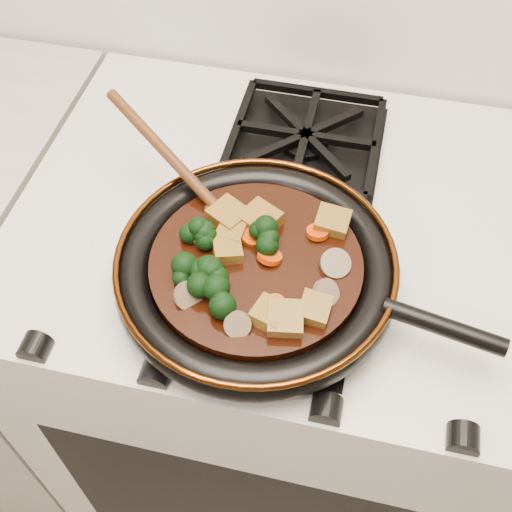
# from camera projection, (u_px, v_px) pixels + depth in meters

# --- Properties ---
(stove) EXTENTS (0.76, 0.60, 0.90)m
(stove) POSITION_uv_depth(u_px,v_px,m) (278.00, 365.00, 1.26)
(stove) COLOR beige
(stove) RESTS_ON ground
(burner_grate_front) EXTENTS (0.23, 0.23, 0.03)m
(burner_grate_front) POSITION_uv_depth(u_px,v_px,m) (266.00, 288.00, 0.80)
(burner_grate_front) COLOR black
(burner_grate_front) RESTS_ON stove
(burner_grate_back) EXTENTS (0.23, 0.23, 0.03)m
(burner_grate_back) POSITION_uv_depth(u_px,v_px,m) (305.00, 140.00, 0.97)
(burner_grate_back) COLOR black
(burner_grate_back) RESTS_ON stove
(skillet) EXTENTS (0.47, 0.35, 0.05)m
(skillet) POSITION_uv_depth(u_px,v_px,m) (258.00, 269.00, 0.78)
(skillet) COLOR black
(skillet) RESTS_ON burner_grate_front
(braising_sauce) EXTENTS (0.26, 0.26, 0.02)m
(braising_sauce) POSITION_uv_depth(u_px,v_px,m) (256.00, 266.00, 0.78)
(braising_sauce) COLOR black
(braising_sauce) RESTS_ON skillet
(tofu_cube_0) EXTENTS (0.03, 0.04, 0.02)m
(tofu_cube_0) POSITION_uv_depth(u_px,v_px,m) (231.00, 233.00, 0.79)
(tofu_cube_0) COLOR brown
(tofu_cube_0) RESTS_ON braising_sauce
(tofu_cube_1) EXTENTS (0.05, 0.05, 0.02)m
(tofu_cube_1) POSITION_uv_depth(u_px,v_px,m) (227.00, 250.00, 0.77)
(tofu_cube_1) COLOR brown
(tofu_cube_1) RESTS_ON braising_sauce
(tofu_cube_2) EXTENTS (0.06, 0.06, 0.03)m
(tofu_cube_2) POSITION_uv_depth(u_px,v_px,m) (228.00, 216.00, 0.81)
(tofu_cube_2) COLOR brown
(tofu_cube_2) RESTS_ON braising_sauce
(tofu_cube_3) EXTENTS (0.06, 0.06, 0.03)m
(tofu_cube_3) POSITION_uv_depth(u_px,v_px,m) (260.00, 220.00, 0.80)
(tofu_cube_3) COLOR brown
(tofu_cube_3) RESTS_ON braising_sauce
(tofu_cube_4) EXTENTS (0.05, 0.05, 0.02)m
(tofu_cube_4) POSITION_uv_depth(u_px,v_px,m) (269.00, 315.00, 0.72)
(tofu_cube_4) COLOR brown
(tofu_cube_4) RESTS_ON braising_sauce
(tofu_cube_5) EXTENTS (0.05, 0.05, 0.03)m
(tofu_cube_5) POSITION_uv_depth(u_px,v_px,m) (285.00, 319.00, 0.71)
(tofu_cube_5) COLOR brown
(tofu_cube_5) RESTS_ON braising_sauce
(tofu_cube_6) EXTENTS (0.04, 0.04, 0.03)m
(tofu_cube_6) POSITION_uv_depth(u_px,v_px,m) (314.00, 310.00, 0.72)
(tofu_cube_6) COLOR brown
(tofu_cube_6) RESTS_ON braising_sauce
(tofu_cube_7) EXTENTS (0.05, 0.04, 0.03)m
(tofu_cube_7) POSITION_uv_depth(u_px,v_px,m) (332.00, 222.00, 0.80)
(tofu_cube_7) COLOR brown
(tofu_cube_7) RESTS_ON braising_sauce
(broccoli_floret_0) EXTENTS (0.08, 0.09, 0.07)m
(broccoli_floret_0) POSITION_uv_depth(u_px,v_px,m) (190.00, 278.00, 0.75)
(broccoli_floret_0) COLOR black
(broccoli_floret_0) RESTS_ON braising_sauce
(broccoli_floret_1) EXTENTS (0.06, 0.06, 0.07)m
(broccoli_floret_1) POSITION_uv_depth(u_px,v_px,m) (197.00, 238.00, 0.78)
(broccoli_floret_1) COLOR black
(broccoli_floret_1) RESTS_ON braising_sauce
(broccoli_floret_2) EXTENTS (0.08, 0.09, 0.07)m
(broccoli_floret_2) POSITION_uv_depth(u_px,v_px,m) (220.00, 300.00, 0.73)
(broccoli_floret_2) COLOR black
(broccoli_floret_2) RESTS_ON braising_sauce
(broccoli_floret_3) EXTENTS (0.08, 0.08, 0.06)m
(broccoli_floret_3) POSITION_uv_depth(u_px,v_px,m) (206.00, 238.00, 0.78)
(broccoli_floret_3) COLOR black
(broccoli_floret_3) RESTS_ON braising_sauce
(broccoli_floret_4) EXTENTS (0.08, 0.08, 0.06)m
(broccoli_floret_4) POSITION_uv_depth(u_px,v_px,m) (264.00, 240.00, 0.78)
(broccoli_floret_4) COLOR black
(broccoli_floret_4) RESTS_ON braising_sauce
(broccoli_floret_5) EXTENTS (0.08, 0.08, 0.05)m
(broccoli_floret_5) POSITION_uv_depth(u_px,v_px,m) (208.00, 281.00, 0.74)
(broccoli_floret_5) COLOR black
(broccoli_floret_5) RESTS_ON braising_sauce
(carrot_coin_0) EXTENTS (0.03, 0.03, 0.02)m
(carrot_coin_0) POSITION_uv_depth(u_px,v_px,m) (269.00, 256.00, 0.77)
(carrot_coin_0) COLOR #C63605
(carrot_coin_0) RESTS_ON braising_sauce
(carrot_coin_1) EXTENTS (0.03, 0.03, 0.01)m
(carrot_coin_1) POSITION_uv_depth(u_px,v_px,m) (318.00, 232.00, 0.79)
(carrot_coin_1) COLOR #C63605
(carrot_coin_1) RESTS_ON braising_sauce
(carrot_coin_2) EXTENTS (0.03, 0.03, 0.02)m
(carrot_coin_2) POSITION_uv_depth(u_px,v_px,m) (252.00, 236.00, 0.79)
(carrot_coin_2) COLOR #C63605
(carrot_coin_2) RESTS_ON braising_sauce
(carrot_coin_3) EXTENTS (0.03, 0.03, 0.02)m
(carrot_coin_3) POSITION_uv_depth(u_px,v_px,m) (275.00, 305.00, 0.73)
(carrot_coin_3) COLOR #C63605
(carrot_coin_3) RESTS_ON braising_sauce
(mushroom_slice_0) EXTENTS (0.04, 0.04, 0.03)m
(mushroom_slice_0) POSITION_uv_depth(u_px,v_px,m) (188.00, 296.00, 0.73)
(mushroom_slice_0) COLOR brown
(mushroom_slice_0) RESTS_ON braising_sauce
(mushroom_slice_1) EXTENTS (0.04, 0.04, 0.03)m
(mushroom_slice_1) POSITION_uv_depth(u_px,v_px,m) (237.00, 324.00, 0.71)
(mushroom_slice_1) COLOR brown
(mushroom_slice_1) RESTS_ON braising_sauce
(mushroom_slice_2) EXTENTS (0.04, 0.04, 0.03)m
(mushroom_slice_2) POSITION_uv_depth(u_px,v_px,m) (326.00, 292.00, 0.74)
(mushroom_slice_2) COLOR brown
(mushroom_slice_2) RESTS_ON braising_sauce
(mushroom_slice_3) EXTENTS (0.05, 0.05, 0.02)m
(mushroom_slice_3) POSITION_uv_depth(u_px,v_px,m) (335.00, 264.00, 0.76)
(mushroom_slice_3) COLOR brown
(mushroom_slice_3) RESTS_ON braising_sauce
(wooden_spoon) EXTENTS (0.14, 0.11, 0.23)m
(wooden_spoon) POSITION_uv_depth(u_px,v_px,m) (190.00, 179.00, 0.83)
(wooden_spoon) COLOR #4C2610
(wooden_spoon) RESTS_ON braising_sauce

